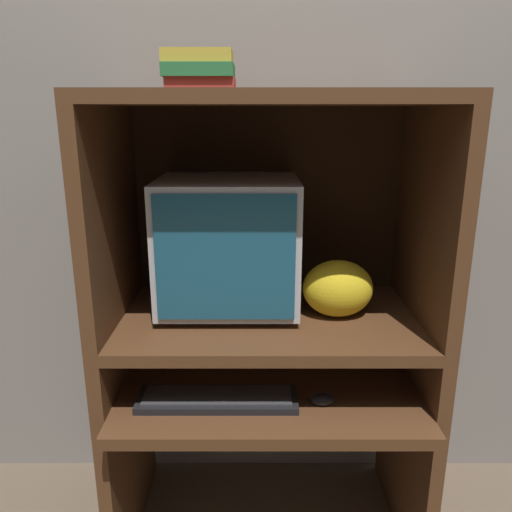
{
  "coord_description": "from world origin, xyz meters",
  "views": [
    {
      "loc": [
        -0.04,
        -1.18,
        1.42
      ],
      "look_at": [
        -0.04,
        0.28,
        1.0
      ],
      "focal_mm": 35.0,
      "sensor_mm": 36.0,
      "label": 1
    }
  ],
  "objects_px": {
    "crt_monitor": "(228,243)",
    "keyboard": "(217,399)",
    "mouse": "(321,399)",
    "book_stack": "(199,71)",
    "snack_bag": "(337,288)"
  },
  "relations": [
    {
      "from": "crt_monitor",
      "to": "snack_bag",
      "type": "xyz_separation_m",
      "value": [
        0.34,
        -0.06,
        -0.13
      ]
    },
    {
      "from": "keyboard",
      "to": "book_stack",
      "type": "distance_m",
      "value": 0.93
    },
    {
      "from": "crt_monitor",
      "to": "keyboard",
      "type": "relative_size",
      "value": 0.92
    },
    {
      "from": "crt_monitor",
      "to": "mouse",
      "type": "distance_m",
      "value": 0.55
    },
    {
      "from": "keyboard",
      "to": "mouse",
      "type": "xyz_separation_m",
      "value": [
        0.3,
        -0.01,
        0.0
      ]
    },
    {
      "from": "crt_monitor",
      "to": "mouse",
      "type": "xyz_separation_m",
      "value": [
        0.28,
        -0.24,
        -0.4
      ]
    },
    {
      "from": "mouse",
      "to": "book_stack",
      "type": "distance_m",
      "value": 0.99
    },
    {
      "from": "crt_monitor",
      "to": "book_stack",
      "type": "bearing_deg",
      "value": -137.41
    },
    {
      "from": "mouse",
      "to": "crt_monitor",
      "type": "bearing_deg",
      "value": 138.6
    },
    {
      "from": "snack_bag",
      "to": "crt_monitor",
      "type": "bearing_deg",
      "value": 169.64
    },
    {
      "from": "keyboard",
      "to": "mouse",
      "type": "bearing_deg",
      "value": -1.49
    },
    {
      "from": "mouse",
      "to": "book_stack",
      "type": "xyz_separation_m",
      "value": [
        -0.35,
        0.18,
        0.91
      ]
    },
    {
      "from": "keyboard",
      "to": "mouse",
      "type": "distance_m",
      "value": 0.3
    },
    {
      "from": "mouse",
      "to": "snack_bag",
      "type": "bearing_deg",
      "value": 71.15
    },
    {
      "from": "crt_monitor",
      "to": "snack_bag",
      "type": "bearing_deg",
      "value": -10.36
    }
  ]
}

